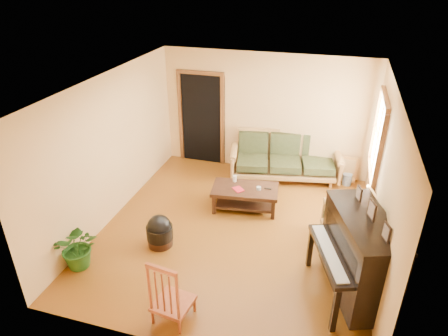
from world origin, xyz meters
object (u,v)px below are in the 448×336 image
(armchair, at_px, (350,219))
(footstool, at_px, (160,234))
(coffee_table, at_px, (245,198))
(ceramic_crock, at_px, (347,179))
(red_chair, at_px, (172,289))
(potted_plant, at_px, (78,247))
(sofa, at_px, (285,158))
(piano, at_px, (359,258))

(armchair, relative_size, footstool, 2.06)
(coffee_table, bearing_deg, ceramic_crock, 38.99)
(red_chair, relative_size, potted_plant, 1.37)
(sofa, bearing_deg, red_chair, -111.80)
(piano, distance_m, ceramic_crock, 3.25)
(armchair, distance_m, red_chair, 3.17)
(piano, height_order, footstool, piano)
(footstool, xyz_separation_m, potted_plant, (-0.96, -0.82, 0.16))
(sofa, bearing_deg, potted_plant, -135.87)
(sofa, height_order, red_chair, red_chair)
(sofa, bearing_deg, ceramic_crock, -7.20)
(armchair, bearing_deg, potted_plant, -172.92)
(red_chair, xyz_separation_m, potted_plant, (-1.77, 0.53, -0.13))
(footstool, height_order, ceramic_crock, footstool)
(sofa, relative_size, piano, 1.58)
(footstool, bearing_deg, armchair, 17.85)
(piano, bearing_deg, footstool, 155.90)
(piano, bearing_deg, coffee_table, 119.82)
(sofa, relative_size, potted_plant, 3.13)
(piano, distance_m, red_chair, 2.53)
(sofa, relative_size, coffee_table, 1.87)
(sofa, distance_m, armchair, 2.35)
(footstool, bearing_deg, piano, -4.56)
(armchair, relative_size, red_chair, 0.89)
(coffee_table, height_order, potted_plant, potted_plant)
(red_chair, bearing_deg, piano, 33.88)
(coffee_table, bearing_deg, potted_plant, -131.75)
(coffee_table, relative_size, piano, 0.84)
(sofa, height_order, piano, piano)
(armchair, xyz_separation_m, ceramic_crock, (-0.03, 2.01, -0.33))
(sofa, height_order, footstool, sofa)
(ceramic_crock, bearing_deg, red_chair, -116.19)
(coffee_table, xyz_separation_m, piano, (1.99, -1.71, 0.42))
(armchair, xyz_separation_m, potted_plant, (-3.93, -1.78, -0.08))
(sofa, height_order, armchair, sofa)
(coffee_table, relative_size, potted_plant, 1.67)
(red_chair, bearing_deg, ceramic_crock, 71.53)
(ceramic_crock, bearing_deg, sofa, -176.18)
(ceramic_crock, bearing_deg, footstool, -134.75)
(potted_plant, bearing_deg, ceramic_crock, 44.20)
(coffee_table, relative_size, footstool, 2.82)
(sofa, distance_m, ceramic_crock, 1.37)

